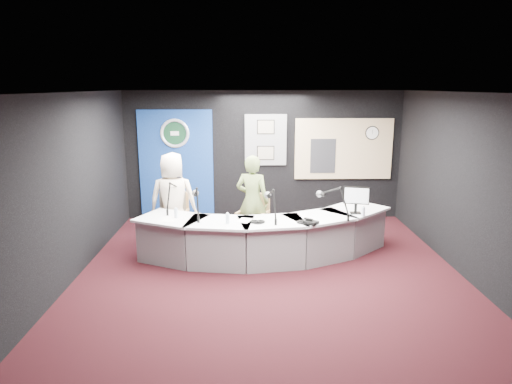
{
  "coord_description": "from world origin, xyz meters",
  "views": [
    {
      "loc": [
        -0.34,
        -6.87,
        2.89
      ],
      "look_at": [
        -0.2,
        0.8,
        1.1
      ],
      "focal_mm": 32.0,
      "sensor_mm": 36.0,
      "label": 1
    }
  ],
  "objects_px": {
    "armchair_left": "(174,221)",
    "person_man": "(173,200)",
    "armchair_right": "(253,220)",
    "person_woman": "(252,201)",
    "broadcast_desk": "(265,236)"
  },
  "relations": [
    {
      "from": "broadcast_desk",
      "to": "armchair_right",
      "type": "distance_m",
      "value": 0.64
    },
    {
      "from": "armchair_left",
      "to": "armchair_right",
      "type": "xyz_separation_m",
      "value": [
        1.45,
        -0.06,
        0.02
      ]
    },
    {
      "from": "armchair_right",
      "to": "person_man",
      "type": "distance_m",
      "value": 1.5
    },
    {
      "from": "broadcast_desk",
      "to": "armchair_left",
      "type": "relative_size",
      "value": 4.8
    },
    {
      "from": "armchair_right",
      "to": "person_woman",
      "type": "height_order",
      "value": "person_woman"
    },
    {
      "from": "armchair_right",
      "to": "person_man",
      "type": "xyz_separation_m",
      "value": [
        -1.45,
        0.06,
        0.38
      ]
    },
    {
      "from": "armchair_left",
      "to": "person_man",
      "type": "xyz_separation_m",
      "value": [
        0.0,
        0.0,
        0.4
      ]
    },
    {
      "from": "person_man",
      "to": "person_woman",
      "type": "relative_size",
      "value": 1.03
    },
    {
      "from": "broadcast_desk",
      "to": "person_woman",
      "type": "distance_m",
      "value": 0.79
    },
    {
      "from": "broadcast_desk",
      "to": "armchair_right",
      "type": "height_order",
      "value": "armchair_right"
    },
    {
      "from": "armchair_left",
      "to": "person_man",
      "type": "height_order",
      "value": "person_man"
    },
    {
      "from": "broadcast_desk",
      "to": "armchair_right",
      "type": "bearing_deg",
      "value": 109.1
    },
    {
      "from": "broadcast_desk",
      "to": "armchair_left",
      "type": "height_order",
      "value": "armchair_left"
    },
    {
      "from": "person_man",
      "to": "armchair_right",
      "type": "bearing_deg",
      "value": 175.45
    },
    {
      "from": "armchair_left",
      "to": "person_man",
      "type": "relative_size",
      "value": 0.54
    }
  ]
}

